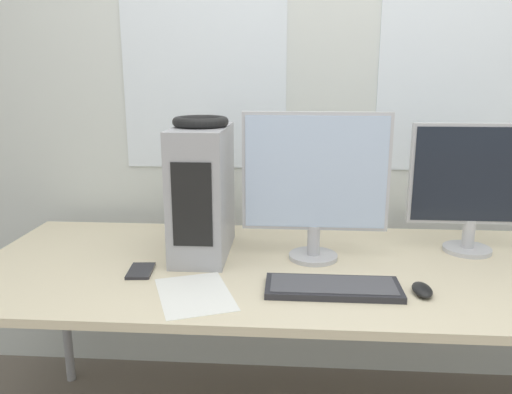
{
  "coord_description": "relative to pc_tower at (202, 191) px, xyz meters",
  "views": [
    {
      "loc": [
        -0.17,
        -1.19,
        1.41
      ],
      "look_at": [
        -0.29,
        0.46,
        1.0
      ],
      "focal_mm": 35.0,
      "sensor_mm": 36.0,
      "label": 1
    }
  ],
  "objects": [
    {
      "name": "cell_phone",
      "position": [
        -0.18,
        -0.21,
        -0.23
      ],
      "size": [
        0.09,
        0.14,
        0.01
      ],
      "rotation": [
        0.0,
        0.0,
        0.09
      ],
      "color": "#232328",
      "rests_on": "desk"
    },
    {
      "name": "wall_back",
      "position": [
        0.49,
        0.48,
        0.36
      ],
      "size": [
        8.0,
        0.07,
        2.7
      ],
      "color": "silver",
      "rests_on": "ground_plane"
    },
    {
      "name": "pc_tower",
      "position": [
        0.0,
        0.0,
        0.0
      ],
      "size": [
        0.19,
        0.39,
        0.47
      ],
      "color": "#9E9EA3",
      "rests_on": "desk"
    },
    {
      "name": "monitor_right_near",
      "position": [
        0.99,
        0.08,
        0.03
      ],
      "size": [
        0.47,
        0.18,
        0.48
      ],
      "color": "#B7B7BC",
      "rests_on": "desk"
    },
    {
      "name": "monitor_main",
      "position": [
        0.41,
        -0.04,
        0.06
      ],
      "size": [
        0.51,
        0.18,
        0.53
      ],
      "color": "#B7B7BC",
      "rests_on": "desk"
    },
    {
      "name": "keyboard",
      "position": [
        0.46,
        -0.31,
        -0.22
      ],
      "size": [
        0.42,
        0.16,
        0.02
      ],
      "color": "#28282D",
      "rests_on": "desk"
    },
    {
      "name": "headphones",
      "position": [
        0.0,
        0.0,
        0.25
      ],
      "size": [
        0.2,
        0.2,
        0.04
      ],
      "color": "black",
      "rests_on": "pc_tower"
    },
    {
      "name": "paper_sheet_left",
      "position": [
        0.04,
        -0.37,
        -0.23
      ],
      "size": [
        0.3,
        0.35,
        0.0
      ],
      "rotation": [
        0.0,
        0.0,
        0.37
      ],
      "color": "white",
      "rests_on": "desk"
    },
    {
      "name": "desk",
      "position": [
        0.49,
        -0.1,
        -0.27
      ],
      "size": [
        2.54,
        0.91,
        0.76
      ],
      "color": "beige",
      "rests_on": "ground_plane"
    },
    {
      "name": "mouse",
      "position": [
        0.72,
        -0.31,
        -0.22
      ],
      "size": [
        0.06,
        0.11,
        0.03
      ],
      "color": "black",
      "rests_on": "desk"
    }
  ]
}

